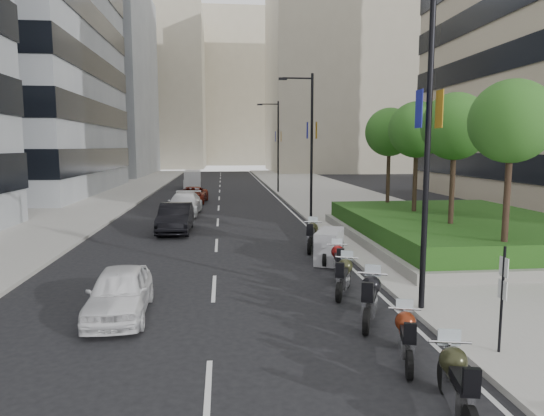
{
  "coord_description": "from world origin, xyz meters",
  "views": [
    {
      "loc": [
        -1.17,
        -11.56,
        4.61
      ],
      "look_at": [
        0.92,
        8.89,
        2.0
      ],
      "focal_mm": 32.0,
      "sensor_mm": 36.0,
      "label": 1
    }
  ],
  "objects": [
    {
      "name": "building_grey_far",
      "position": [
        -24.0,
        70.0,
        15.0
      ],
      "size": [
        22.0,
        26.0,
        30.0
      ],
      "primitive_type": "cube",
      "color": "gray",
      "rests_on": "ground"
    },
    {
      "name": "car_d",
      "position": [
        -3.66,
        28.55,
        0.66
      ],
      "size": [
        2.55,
        4.91,
        1.32
      ],
      "primitive_type": "imported",
      "rotation": [
        0.0,
        0.0,
        -0.08
      ],
      "color": "maroon",
      "rests_on": "ground"
    },
    {
      "name": "car_a",
      "position": [
        -4.01,
        1.62,
        0.66
      ],
      "size": [
        1.75,
        3.96,
        1.33
      ],
      "primitive_type": "imported",
      "rotation": [
        0.0,
        0.0,
        0.05
      ],
      "color": "white",
      "rests_on": "ground"
    },
    {
      "name": "motorcycle_6",
      "position": [
        2.77,
        9.53,
        0.65
      ],
      "size": [
        0.96,
        2.37,
        1.21
      ],
      "rotation": [
        0.0,
        0.0,
        1.29
      ],
      "color": "black",
      "rests_on": "ground"
    },
    {
      "name": "parking_sign",
      "position": [
        4.8,
        -2.0,
        1.46
      ],
      "size": [
        0.06,
        0.32,
        2.5
      ],
      "color": "black",
      "rests_on": "ground"
    },
    {
      "name": "tree_2",
      "position": [
        8.5,
        12.0,
        5.42
      ],
      "size": [
        2.8,
        2.8,
        6.3
      ],
      "color": "#332319",
      "rests_on": "planter"
    },
    {
      "name": "building_cream_right",
      "position": [
        22.0,
        80.0,
        18.0
      ],
      "size": [
        28.0,
        24.0,
        36.0
      ],
      "primitive_type": "cube",
      "color": "#B7AD93",
      "rests_on": "ground"
    },
    {
      "name": "tree_0",
      "position": [
        8.5,
        4.0,
        5.42
      ],
      "size": [
        2.8,
        2.8,
        6.3
      ],
      "color": "#332319",
      "rests_on": "planter"
    },
    {
      "name": "planter",
      "position": [
        10.0,
        10.0,
        0.35
      ],
      "size": [
        10.0,
        14.0,
        0.4
      ],
      "primitive_type": "cube",
      "color": "gray",
      "rests_on": "sidewalk_right"
    },
    {
      "name": "building_cream_left",
      "position": [
        -18.0,
        100.0,
        17.0
      ],
      "size": [
        26.0,
        24.0,
        34.0
      ],
      "primitive_type": "cube",
      "color": "#B7AD93",
      "rests_on": "ground"
    },
    {
      "name": "motorcycle_3",
      "position": [
        2.57,
        2.91,
        0.58
      ],
      "size": [
        1.06,
        2.05,
        1.09
      ],
      "rotation": [
        0.0,
        0.0,
        1.15
      ],
      "color": "black",
      "rests_on": "ground"
    },
    {
      "name": "tree_3",
      "position": [
        8.5,
        16.0,
        5.42
      ],
      "size": [
        2.8,
        2.8,
        6.3
      ],
      "color": "#332319",
      "rests_on": "planter"
    },
    {
      "name": "lane_edge",
      "position": [
        3.7,
        30.0,
        0.01
      ],
      "size": [
        0.12,
        100.0,
        0.01
      ],
      "primitive_type": "cube",
      "color": "silver",
      "rests_on": "ground"
    },
    {
      "name": "tree_1",
      "position": [
        8.5,
        8.0,
        5.42
      ],
      "size": [
        2.8,
        2.8,
        6.3
      ],
      "color": "#332319",
      "rests_on": "planter"
    },
    {
      "name": "ground",
      "position": [
        0.0,
        0.0,
        0.0
      ],
      "size": [
        160.0,
        160.0,
        0.0
      ],
      "primitive_type": "plane",
      "color": "black",
      "rests_on": "ground"
    },
    {
      "name": "motorcycle_4",
      "position": [
        2.9,
        5.03,
        0.58
      ],
      "size": [
        0.72,
        2.16,
        1.08
      ],
      "rotation": [
        0.0,
        0.0,
        1.43
      ],
      "color": "black",
      "rests_on": "ground"
    },
    {
      "name": "car_c",
      "position": [
        -3.77,
        21.52,
        0.75
      ],
      "size": [
        2.4,
        5.29,
        1.5
      ],
      "primitive_type": "imported",
      "rotation": [
        0.0,
        0.0,
        -0.06
      ],
      "color": "white",
      "rests_on": "ground"
    },
    {
      "name": "lamp_post_0",
      "position": [
        4.14,
        1.0,
        5.07
      ],
      "size": [
        2.34,
        0.45,
        9.0
      ],
      "color": "black",
      "rests_on": "ground"
    },
    {
      "name": "motorcycle_2",
      "position": [
        2.66,
        0.46,
        0.64
      ],
      "size": [
        1.13,
        2.27,
        1.2
      ],
      "rotation": [
        0.0,
        0.0,
        1.17
      ],
      "color": "black",
      "rests_on": "ground"
    },
    {
      "name": "lane_centre",
      "position": [
        -1.5,
        30.0,
        0.01
      ],
      "size": [
        0.12,
        100.0,
        0.01
      ],
      "primitive_type": "cube",
      "color": "silver",
      "rests_on": "ground"
    },
    {
      "name": "delivery_van",
      "position": [
        -4.51,
        43.17,
        0.91
      ],
      "size": [
        1.95,
        4.71,
        1.95
      ],
      "rotation": [
        0.0,
        0.0,
        0.04
      ],
      "color": "silver",
      "rests_on": "ground"
    },
    {
      "name": "building_cream_centre",
      "position": [
        2.0,
        120.0,
        19.0
      ],
      "size": [
        30.0,
        24.0,
        38.0
      ],
      "primitive_type": "cube",
      "color": "#B7AD93",
      "rests_on": "ground"
    },
    {
      "name": "motorcycle_5",
      "position": [
        3.05,
        7.13,
        0.65
      ],
      "size": [
        1.6,
        2.31,
        1.3
      ],
      "rotation": [
        0.0,
        0.0,
        1.19
      ],
      "color": "black",
      "rests_on": "ground"
    },
    {
      "name": "car_b",
      "position": [
        -3.73,
        14.73,
        0.78
      ],
      "size": [
        1.68,
        4.74,
        1.56
      ],
      "primitive_type": "imported",
      "rotation": [
        0.0,
        0.0,
        -0.01
      ],
      "color": "black",
      "rests_on": "ground"
    },
    {
      "name": "lamp_post_2",
      "position": [
        4.14,
        36.0,
        5.07
      ],
      "size": [
        2.34,
        0.45,
        9.0
      ],
      "color": "black",
      "rests_on": "ground"
    },
    {
      "name": "motorcycle_0",
      "position": [
        2.77,
        -4.08,
        0.6
      ],
      "size": [
        0.78,
        2.25,
        1.13
      ],
      "rotation": [
        0.0,
        0.0,
        1.37
      ],
      "color": "black",
      "rests_on": "ground"
    },
    {
      "name": "lamp_post_1",
      "position": [
        4.14,
        18.0,
        5.07
      ],
      "size": [
        2.34,
        0.45,
        9.0
      ],
      "color": "black",
      "rests_on": "ground"
    },
    {
      "name": "hedge",
      "position": [
        10.0,
        10.0,
        0.95
      ],
      "size": [
        9.4,
        13.4,
        0.8
      ],
      "primitive_type": "cube",
      "color": "#143E11",
      "rests_on": "planter"
    },
    {
      "name": "sidewalk_right",
      "position": [
        9.0,
        30.0,
        0.07
      ],
      "size": [
        10.0,
        100.0,
        0.15
      ],
      "primitive_type": "cube",
      "color": "#9E9B93",
      "rests_on": "ground"
    },
    {
      "name": "motorcycle_1",
      "position": [
        2.7,
        -1.96,
        0.56
      ],
      "size": [
        0.83,
        2.05,
        1.04
      ],
      "rotation": [
        0.0,
        0.0,
        1.29
      ],
      "color": "black",
      "rests_on": "ground"
    },
    {
      "name": "sidewalk_left",
      "position": [
        -12.0,
        30.0,
        0.07
      ],
      "size": [
        8.0,
        100.0,
        0.15
      ],
      "primitive_type": "cube",
      "color": "#9E9B93",
      "rests_on": "ground"
    }
  ]
}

